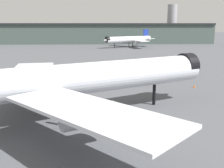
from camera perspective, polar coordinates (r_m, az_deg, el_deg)
ground at (r=45.07m, az=-7.71°, el=-7.33°), size 900.00×900.00×0.00m
airliner_near_gate at (r=43.37m, az=-8.37°, el=0.81°), size 54.26×48.60×14.80m
airliner_far_taxiway at (r=180.73m, az=3.63°, el=9.42°), size 37.41×33.41×11.67m
terminal_building at (r=217.81m, az=-2.59°, el=10.79°), size 182.49×38.77×30.28m
traffic_cone_near_nose at (r=68.83m, az=17.12°, el=-0.48°), size 0.53×0.53×0.67m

